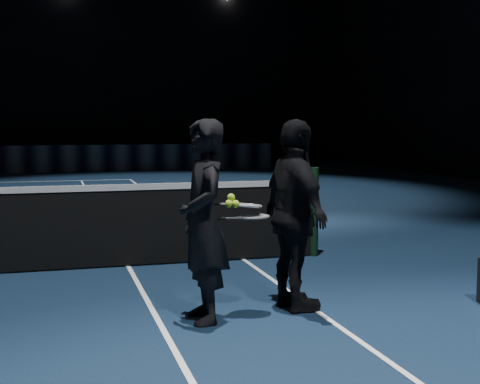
{
  "coord_description": "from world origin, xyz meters",
  "views": [
    {
      "loc": [
        3.29,
        -7.6,
        1.64
      ],
      "look_at": [
        4.81,
        -2.24,
        1.06
      ],
      "focal_mm": 50.0,
      "sensor_mm": 36.0,
      "label": 1
    }
  ],
  "objects": [
    {
      "name": "racket_lower",
      "position": [
        4.93,
        -2.24,
        0.85
      ],
      "size": [
        0.7,
        0.31,
        0.03
      ],
      "primitive_type": null,
      "rotation": [
        0.0,
        0.0,
        0.13
      ],
      "color": "black",
      "rests_on": "player_a"
    },
    {
      "name": "player_b",
      "position": [
        5.32,
        -2.18,
        0.84
      ],
      "size": [
        0.53,
        1.03,
        1.68
      ],
      "primitive_type": "imported",
      "rotation": [
        0.0,
        0.0,
        1.7
      ],
      "color": "black",
      "rests_on": "floor"
    },
    {
      "name": "racket_upper",
      "position": [
        4.87,
        -2.2,
        0.95
      ],
      "size": [
        0.71,
        0.35,
        0.1
      ],
      "primitive_type": null,
      "rotation": [
        0.0,
        0.1,
        0.2
      ],
      "color": "black",
      "rests_on": "player_b"
    },
    {
      "name": "tennis_balls",
      "position": [
        4.73,
        -2.26,
        0.99
      ],
      "size": [
        0.12,
        0.1,
        0.12
      ],
      "primitive_type": null,
      "color": "#B1D12C",
      "rests_on": "racket_upper"
    },
    {
      "name": "net_post_right",
      "position": [
        6.4,
        0.0,
        0.55
      ],
      "size": [
        0.1,
        0.1,
        1.1
      ],
      "primitive_type": "cylinder",
      "color": "black",
      "rests_on": "floor"
    },
    {
      "name": "player_a",
      "position": [
        4.48,
        -2.29,
        0.84
      ],
      "size": [
        0.43,
        0.63,
        1.68
      ],
      "primitive_type": "imported",
      "rotation": [
        0.0,
        0.0,
        -1.53
      ],
      "color": "black",
      "rests_on": "floor"
    }
  ]
}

